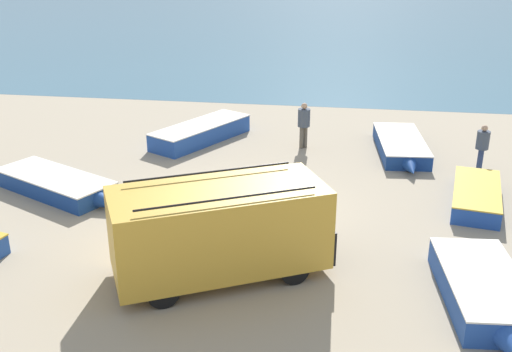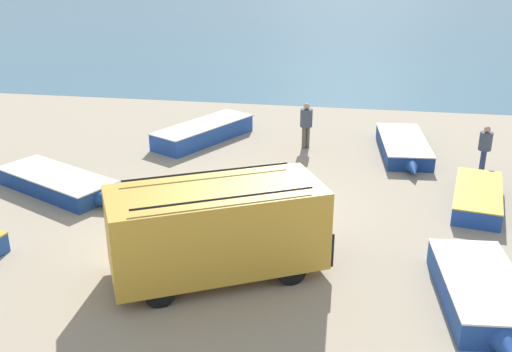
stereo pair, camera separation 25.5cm
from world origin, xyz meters
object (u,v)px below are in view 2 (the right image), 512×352
Objects in this scene: fishing_rowboat_2 at (404,147)px; fisherman_0 at (485,145)px; fishing_rowboat_1 at (59,183)px; fisherman_1 at (306,121)px; fishing_rowboat_0 at (207,131)px; fishing_rowboat_3 at (478,196)px; parked_van at (218,228)px; fishing_rowboat_5 at (482,293)px.

fisherman_0 reaches higher than fishing_rowboat_2.
fisherman_1 reaches higher than fishing_rowboat_1.
fishing_rowboat_0 is at bearing 87.30° from fishing_rowboat_1.
fishing_rowboat_0 is at bearing 74.15° from fishing_rowboat_3.
fishing_rowboat_2 is 3.05× the size of fisherman_0.
fisherman_0 is at bearing 56.73° from fishing_rowboat_2.
fisherman_0 is at bearing 20.51° from parked_van.
fisherman_0 is (13.32, 4.02, 0.69)m from fishing_rowboat_1.
fishing_rowboat_3 is at bearing 166.65° from fishing_rowboat_5.
parked_van is 8.54m from fishing_rowboat_3.
fishing_rowboat_5 is at bearing 162.11° from fisherman_1.
fishing_rowboat_5 reaches higher than fishing_rowboat_1.
fishing_rowboat_1 is 12.64m from fishing_rowboat_5.
fisherman_0 is at bearing 165.41° from fishing_rowboat_5.
fishing_rowboat_5 is (-0.85, -5.58, 0.04)m from fishing_rowboat_3.
fisherman_1 is at bearing -96.32° from fishing_rowboat_2.
fishing_rowboat_3 is (12.71, 1.22, -0.01)m from fishing_rowboat_1.
fishing_rowboat_2 is 4.59m from fishing_rowboat_3.
fisherman_0 reaches higher than fishing_rowboat_5.
fishing_rowboat_1 is 1.16× the size of fishing_rowboat_3.
fisherman_0 is (7.31, 8.01, -0.24)m from parked_van.
parked_van reaches higher than fishing_rowboat_1.
fishing_rowboat_2 is (4.79, 9.39, -0.93)m from parked_van.
parked_van is 5.93m from fishing_rowboat_5.
fishing_rowboat_0 is 6.75m from fishing_rowboat_1.
fishing_rowboat_0 reaches higher than fishing_rowboat_1.
fisherman_1 reaches higher than fishing_rowboat_3.
fishing_rowboat_5 is at bearing -30.66° from parked_van.
fisherman_1 is (-5.52, 4.29, 0.77)m from fishing_rowboat_3.
fishing_rowboat_5 is 8.52m from fisherman_0.
fishing_rowboat_1 is at bearing -68.01° from fishing_rowboat_2.
fisherman_0 is (1.46, 8.37, 0.65)m from fishing_rowboat_5.
fishing_rowboat_3 is (9.44, -4.69, -0.08)m from fishing_rowboat_0.
fisherman_0 is (10.05, -1.89, 0.62)m from fishing_rowboat_0.
fishing_rowboat_0 is at bearing 40.92° from fisherman_1.
fishing_rowboat_2 is 1.15× the size of fishing_rowboat_5.
fisherman_0 is (0.61, 2.79, 0.70)m from fishing_rowboat_3.
fishing_rowboat_5 reaches higher than fishing_rowboat_2.
fishing_rowboat_3 is 2.62× the size of fisherman_0.
fishing_rowboat_2 is at bearing -178.49° from fishing_rowboat_5.
fishing_rowboat_0 is 1.23× the size of fishing_rowboat_3.
fishing_rowboat_5 is (8.60, -10.26, -0.03)m from fishing_rowboat_0.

